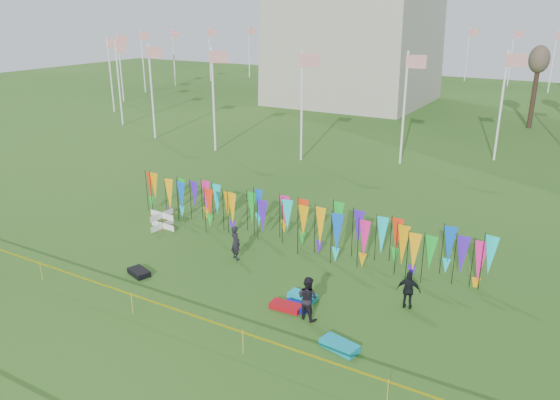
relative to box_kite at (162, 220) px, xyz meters
The scene contains 13 objects.
ground 8.49m from the box_kite, 39.54° to the right, with size 160.00×160.00×0.00m, color #224C15.
flagpole_ring 43.40m from the box_kite, 99.93° to the left, with size 57.40×56.16×8.00m.
banner_row 7.04m from the box_kite, 12.18° to the left, with size 18.64×0.64×2.29m.
caution_tape_near 9.36m from the box_kite, 47.52° to the right, with size 26.00×0.02×0.90m.
box_kite is the anchor object (origin of this frame).
person_left 5.43m from the box_kite, 11.25° to the right, with size 0.59×0.43×1.61m, color black.
person_mid 11.14m from the box_kite, 20.43° to the right, with size 0.81×0.50×1.67m, color black.
person_right 13.47m from the box_kite, ahead, with size 0.89×0.51×1.52m, color black.
kite_bag_turquoise 10.01m from the box_kite, 15.84° to the right, with size 1.10×0.55×0.22m, color #0DAFC8.
kite_bag_blue 10.38m from the box_kite, 19.84° to the right, with size 0.97×0.51×0.20m, color #0B12B4.
kite_bag_red 10.16m from the box_kite, 21.53° to the right, with size 1.20×0.55×0.22m, color #B20B15.
kite_bag_black 5.18m from the box_kite, 59.44° to the right, with size 1.03×0.60×0.24m, color black.
kite_bag_teal 13.25m from the box_kite, 22.34° to the right, with size 1.30×0.62×0.25m, color #0C99B5.
Camera 1 is at (11.83, -14.11, 10.79)m, focal length 35.00 mm.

